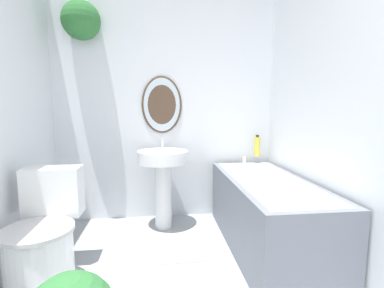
{
  "coord_description": "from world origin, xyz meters",
  "views": [
    {
      "loc": [
        -0.08,
        -0.21,
        1.15
      ],
      "look_at": [
        0.14,
        1.67,
        0.91
      ],
      "focal_mm": 26.0,
      "sensor_mm": 36.0,
      "label": 1
    }
  ],
  "objects_px": {
    "pedestal_sink": "(163,172)",
    "shampoo_bottle": "(257,146)",
    "bathtub": "(267,212)",
    "toilet": "(43,239)"
  },
  "relations": [
    {
      "from": "pedestal_sink",
      "to": "bathtub",
      "type": "height_order",
      "value": "pedestal_sink"
    },
    {
      "from": "toilet",
      "to": "shampoo_bottle",
      "type": "distance_m",
      "value": 2.07
    },
    {
      "from": "toilet",
      "to": "shampoo_bottle",
      "type": "bearing_deg",
      "value": 28.11
    },
    {
      "from": "toilet",
      "to": "pedestal_sink",
      "type": "distance_m",
      "value": 1.15
    },
    {
      "from": "shampoo_bottle",
      "to": "bathtub",
      "type": "bearing_deg",
      "value": -102.31
    },
    {
      "from": "pedestal_sink",
      "to": "shampoo_bottle",
      "type": "xyz_separation_m",
      "value": [
        0.98,
        0.16,
        0.21
      ]
    },
    {
      "from": "pedestal_sink",
      "to": "shampoo_bottle",
      "type": "height_order",
      "value": "shampoo_bottle"
    },
    {
      "from": "toilet",
      "to": "shampoo_bottle",
      "type": "relative_size",
      "value": 3.31
    },
    {
      "from": "pedestal_sink",
      "to": "shampoo_bottle",
      "type": "distance_m",
      "value": 1.02
    },
    {
      "from": "toilet",
      "to": "shampoo_bottle",
      "type": "height_order",
      "value": "shampoo_bottle"
    }
  ]
}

